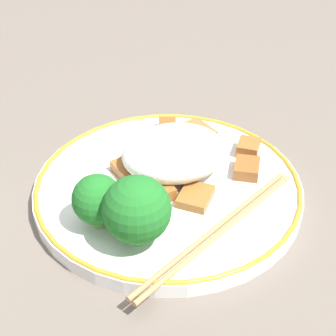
# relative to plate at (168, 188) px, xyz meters

# --- Properties ---
(ground_plane) EXTENTS (3.00, 3.00, 0.00)m
(ground_plane) POSITION_rel_plate_xyz_m (0.00, 0.00, -0.01)
(ground_plane) COLOR #665B51
(plate) EXTENTS (0.27, 0.27, 0.02)m
(plate) POSITION_rel_plate_xyz_m (0.00, 0.00, 0.00)
(plate) COLOR white
(plate) RESTS_ON ground_plane
(rice_mound) EXTENTS (0.11, 0.09, 0.04)m
(rice_mound) POSITION_rel_plate_xyz_m (-0.01, -0.02, 0.03)
(rice_mound) COLOR white
(rice_mound) RESTS_ON plate
(broccoli_back_left) EXTENTS (0.05, 0.05, 0.05)m
(broccoli_back_left) POSITION_rel_plate_xyz_m (0.08, 0.04, 0.03)
(broccoli_back_left) COLOR #72AD4C
(broccoli_back_left) RESTS_ON plate
(broccoli_back_center) EXTENTS (0.06, 0.06, 0.07)m
(broccoli_back_center) POSITION_rel_plate_xyz_m (0.05, 0.07, 0.04)
(broccoli_back_center) COLOR #72AD4C
(broccoli_back_center) RESTS_ON plate
(meat_near_front) EXTENTS (0.05, 0.05, 0.01)m
(meat_near_front) POSITION_rel_plate_xyz_m (-0.02, 0.03, 0.01)
(meat_near_front) COLOR #995B28
(meat_near_front) RESTS_ON plate
(meat_near_left) EXTENTS (0.03, 0.04, 0.01)m
(meat_near_left) POSITION_rel_plate_xyz_m (-0.06, -0.07, 0.01)
(meat_near_left) COLOR #9E6633
(meat_near_left) RESTS_ON plate
(meat_near_right) EXTENTS (0.04, 0.04, 0.01)m
(meat_near_right) POSITION_rel_plate_xyz_m (0.00, -0.06, 0.01)
(meat_near_right) COLOR #995B28
(meat_near_right) RESTS_ON plate
(meat_near_back) EXTENTS (0.03, 0.03, 0.01)m
(meat_near_back) POSITION_rel_plate_xyz_m (0.01, 0.02, 0.01)
(meat_near_back) COLOR #995B28
(meat_near_back) RESTS_ON plate
(meat_on_rice_edge) EXTENTS (0.03, 0.03, 0.01)m
(meat_on_rice_edge) POSITION_rel_plate_xyz_m (-0.03, -0.09, 0.01)
(meat_on_rice_edge) COLOR brown
(meat_on_rice_edge) RESTS_ON plate
(meat_mid_left) EXTENTS (0.03, 0.03, 0.01)m
(meat_mid_left) POSITION_rel_plate_xyz_m (-0.10, -0.02, 0.01)
(meat_mid_left) COLOR #995B28
(meat_mid_left) RESTS_ON plate
(meat_mid_right) EXTENTS (0.04, 0.04, 0.01)m
(meat_mid_right) POSITION_rel_plate_xyz_m (-0.08, 0.01, 0.01)
(meat_mid_right) COLOR brown
(meat_mid_right) RESTS_ON plate
(meat_far_scatter) EXTENTS (0.03, 0.04, 0.01)m
(meat_far_scatter) POSITION_rel_plate_xyz_m (0.03, -0.03, 0.01)
(meat_far_scatter) COLOR #995B28
(meat_far_scatter) RESTS_ON plate
(chopsticks) EXTENTS (0.19, 0.12, 0.01)m
(chopsticks) POSITION_rel_plate_xyz_m (-0.02, 0.08, 0.01)
(chopsticks) COLOR #AD8451
(chopsticks) RESTS_ON plate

